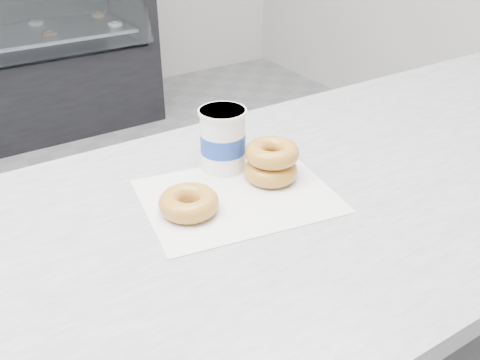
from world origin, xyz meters
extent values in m
cube|color=#B3B3B8|center=(0.00, -0.60, 0.88)|extent=(3.06, 0.76, 0.04)
cube|color=silver|center=(0.30, -0.55, 0.90)|extent=(0.38, 0.32, 0.00)
torus|color=gold|center=(0.20, -0.54, 0.92)|extent=(0.11, 0.11, 0.04)
torus|color=gold|center=(0.39, -0.53, 0.92)|extent=(0.10, 0.10, 0.04)
torus|color=gold|center=(0.39, -0.52, 0.96)|extent=(0.15, 0.15, 0.04)
cylinder|color=white|center=(0.33, -0.44, 0.96)|extent=(0.10, 0.10, 0.13)
cylinder|color=white|center=(0.33, -0.44, 1.02)|extent=(0.09, 0.09, 0.01)
cylinder|color=#1C3C9B|center=(0.33, -0.44, 0.96)|extent=(0.11, 0.11, 0.04)
camera|label=1|loc=(-0.15, -1.25, 1.42)|focal=40.00mm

